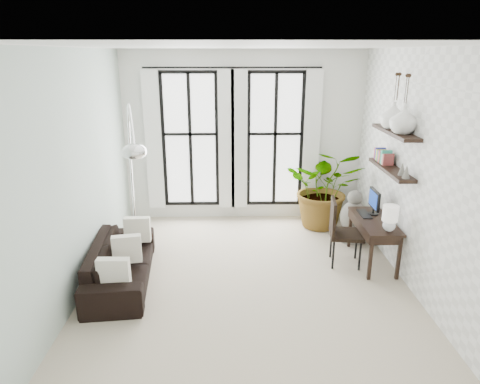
{
  "coord_description": "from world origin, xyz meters",
  "views": [
    {
      "loc": [
        -0.21,
        -5.51,
        3.11
      ],
      "look_at": [
        -0.1,
        0.3,
        1.23
      ],
      "focal_mm": 32.0,
      "sensor_mm": 36.0,
      "label": 1
    }
  ],
  "objects_px": {
    "sofa": "(121,262)",
    "arc_lamp": "(131,141)",
    "desk_chair": "(340,228)",
    "buddha": "(353,219)",
    "desk": "(376,223)",
    "plant": "(325,188)"
  },
  "relations": [
    {
      "from": "sofa",
      "to": "arc_lamp",
      "type": "bearing_deg",
      "value": -13.65
    },
    {
      "from": "sofa",
      "to": "arc_lamp",
      "type": "xyz_separation_m",
      "value": [
        0.1,
        0.73,
        1.6
      ]
    },
    {
      "from": "arc_lamp",
      "to": "desk_chair",
      "type": "bearing_deg",
      "value": -4.48
    },
    {
      "from": "arc_lamp",
      "to": "buddha",
      "type": "xyz_separation_m",
      "value": [
        3.57,
        0.63,
        -1.51
      ]
    },
    {
      "from": "buddha",
      "to": "sofa",
      "type": "bearing_deg",
      "value": -159.65
    },
    {
      "from": "desk",
      "to": "arc_lamp",
      "type": "bearing_deg",
      "value": 175.76
    },
    {
      "from": "desk",
      "to": "arc_lamp",
      "type": "height_order",
      "value": "arc_lamp"
    },
    {
      "from": "desk_chair",
      "to": "arc_lamp",
      "type": "height_order",
      "value": "arc_lamp"
    },
    {
      "from": "sofa",
      "to": "desk_chair",
      "type": "xyz_separation_m",
      "value": [
        3.23,
        0.48,
        0.3
      ]
    },
    {
      "from": "plant",
      "to": "arc_lamp",
      "type": "xyz_separation_m",
      "value": [
        -3.19,
        -1.27,
        1.13
      ]
    },
    {
      "from": "desk",
      "to": "desk_chair",
      "type": "height_order",
      "value": "desk"
    },
    {
      "from": "plant",
      "to": "desk",
      "type": "relative_size",
      "value": 1.27
    },
    {
      "from": "buddha",
      "to": "arc_lamp",
      "type": "bearing_deg",
      "value": -169.93
    },
    {
      "from": "desk",
      "to": "arc_lamp",
      "type": "xyz_separation_m",
      "value": [
        -3.65,
        0.27,
        1.21
      ]
    },
    {
      "from": "sofa",
      "to": "buddha",
      "type": "relative_size",
      "value": 2.21
    },
    {
      "from": "plant",
      "to": "desk_chair",
      "type": "distance_m",
      "value": 1.52
    },
    {
      "from": "arc_lamp",
      "to": "sofa",
      "type": "bearing_deg",
      "value": -97.98
    },
    {
      "from": "plant",
      "to": "arc_lamp",
      "type": "height_order",
      "value": "arc_lamp"
    },
    {
      "from": "desk",
      "to": "buddha",
      "type": "bearing_deg",
      "value": 94.53
    },
    {
      "from": "sofa",
      "to": "plant",
      "type": "xyz_separation_m",
      "value": [
        3.29,
        2.0,
        0.47
      ]
    },
    {
      "from": "desk",
      "to": "buddha",
      "type": "relative_size",
      "value": 1.32
    },
    {
      "from": "plant",
      "to": "desk_chair",
      "type": "bearing_deg",
      "value": -92.57
    }
  ]
}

